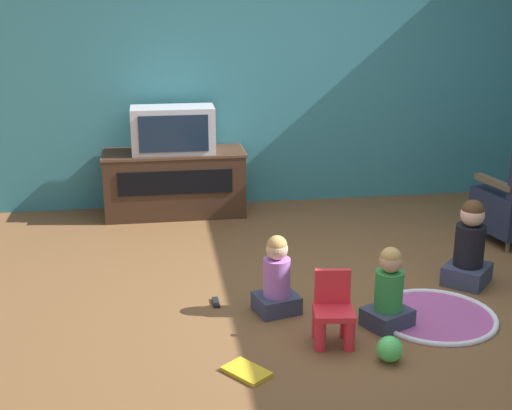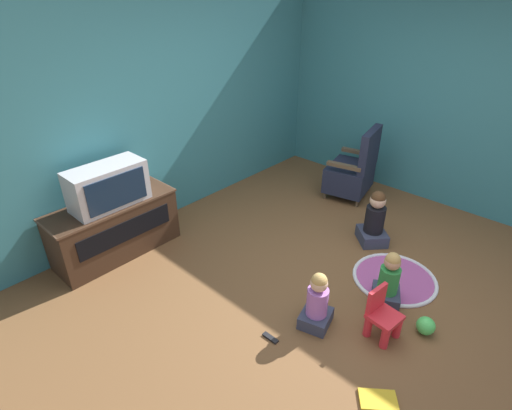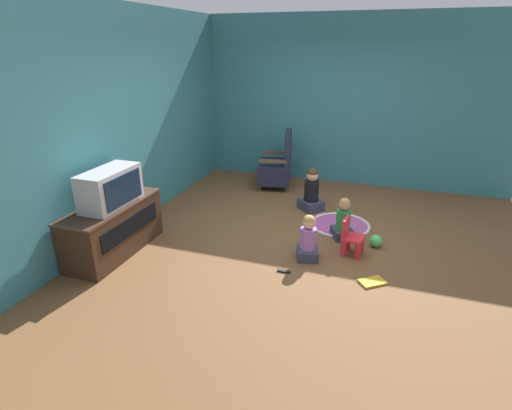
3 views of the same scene
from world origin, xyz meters
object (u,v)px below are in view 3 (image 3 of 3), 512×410
tv_cabinet (114,228)px  toy_ball (376,241)px  book (372,282)px  remote_control (284,271)px  television (111,188)px  child_watching_right (311,192)px  child_watching_left (343,221)px  child_watching_center (308,240)px  yellow_kid_chair (351,239)px  black_armchair (277,167)px

tv_cabinet → toy_ball: tv_cabinet is taller
tv_cabinet → book: 3.07m
toy_ball → remote_control: (-0.96, 0.94, -0.07)m
television → toy_ball: (1.16, -2.98, -0.76)m
tv_cabinet → child_watching_right: (2.11, -2.00, -0.04)m
child_watching_right → toy_ball: (-0.95, -1.02, -0.21)m
child_watching_left → child_watching_right: 1.01m
toy_ball → book: size_ratio=0.50×
child_watching_right → toy_ball: child_watching_right is taller
child_watching_center → book: child_watching_center is taller
book → child_watching_left: bearing=-103.5°
child_watching_center → television: bearing=90.0°
child_watching_center → yellow_kid_chair: bearing=-75.0°
black_armchair → yellow_kid_chair: bearing=24.4°
child_watching_left → toy_ball: size_ratio=3.52×
child_watching_left → book: (-1.00, -0.46, -0.23)m
child_watching_center → remote_control: size_ratio=3.70×
book → remote_control: 0.96m
child_watching_left → tv_cabinet: bearing=89.7°
yellow_kid_chair → child_watching_center: child_watching_center is taller
television → remote_control: bearing=-84.4°
book → black_armchair: bearing=-93.5°
tv_cabinet → yellow_kid_chair: 2.88m
tv_cabinet → remote_control: size_ratio=9.02×
television → black_armchair: 3.21m
book → television: bearing=-32.5°
child_watching_center → book: (-0.31, -0.78, -0.23)m
child_watching_center → remote_control: bearing=140.8°
toy_ball → book: (-0.87, -0.02, -0.07)m
tv_cabinet → black_armchair: size_ratio=1.36×
yellow_kid_chair → child_watching_left: (0.41, 0.15, 0.05)m
child_watching_center → toy_ball: bearing=-69.0°
yellow_kid_chair → remote_control: yellow_kid_chair is taller
television → child_watching_left: bearing=-63.1°
yellow_kid_chair → child_watching_right: child_watching_right is taller
television → child_watching_right: size_ratio=1.18×
child_watching_center → remote_control: (-0.40, 0.18, -0.23)m
child_watching_left → book: size_ratio=1.75×
black_armchair → tv_cabinet: bearing=-34.3°
television → remote_control: size_ratio=5.16×
child_watching_center → remote_control: child_watching_center is taller
black_armchair → toy_ball: bearing=33.3°
yellow_kid_chair → child_watching_center: size_ratio=0.82×
tv_cabinet → black_armchair: bearing=-22.3°
television → book: bearing=-84.4°
tv_cabinet → book: (0.29, -3.04, -0.31)m
book → remote_control: size_ratio=2.12×
television → child_watching_left: (1.29, -2.54, -0.60)m
black_armchair → child_watching_center: 2.57m
child_watching_right → yellow_kid_chair: bearing=164.1°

